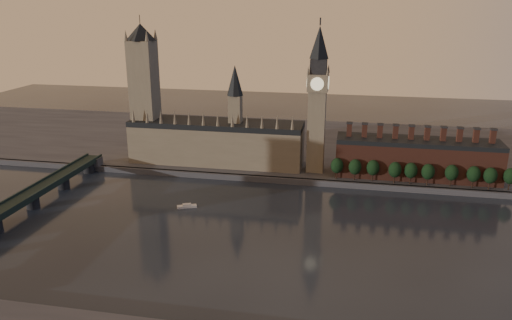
{
  "coord_description": "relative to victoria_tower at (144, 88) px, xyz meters",
  "views": [
    {
      "loc": [
        34.03,
        -234.65,
        121.16
      ],
      "look_at": [
        -22.74,
        55.0,
        27.12
      ],
      "focal_mm": 35.0,
      "sensor_mm": 36.0,
      "label": 1
    }
  ],
  "objects": [
    {
      "name": "chimney_block",
      "position": [
        200.0,
        -5.0,
        -41.27
      ],
      "size": [
        110.0,
        25.0,
        37.0
      ],
      "color": "brown",
      "rests_on": "north_bank"
    },
    {
      "name": "westminster_bridge",
      "position": [
        -35.0,
        -117.7,
        -51.65
      ],
      "size": [
        14.0,
        200.0,
        11.55
      ],
      "color": "black",
      "rests_on": "ground"
    },
    {
      "name": "big_ben",
      "position": [
        130.0,
        -5.0,
        -2.26
      ],
      "size": [
        15.0,
        15.0,
        107.0
      ],
      "color": "#786B55",
      "rests_on": "north_bank"
    },
    {
      "name": "embankment_tree_2",
      "position": [
        170.33,
        -19.65,
        -45.62
      ],
      "size": [
        8.6,
        8.6,
        14.88
      ],
      "color": "black",
      "rests_on": "north_bank"
    },
    {
      "name": "river_boat",
      "position": [
        57.6,
        -79.29,
        -58.17
      ],
      "size": [
        12.31,
        7.78,
        2.38
      ],
      "rotation": [
        0.0,
        0.0,
        0.4
      ],
      "color": "silver",
      "rests_on": "ground"
    },
    {
      "name": "palace_of_westminster",
      "position": [
        55.59,
        -0.09,
        -37.46
      ],
      "size": [
        130.0,
        30.3,
        74.0
      ],
      "color": "#786B55",
      "rests_on": "north_bank"
    },
    {
      "name": "north_bank",
      "position": [
        120.0,
        63.04,
        -57.09
      ],
      "size": [
        900.0,
        182.0,
        4.0
      ],
      "color": "#4C4C52",
      "rests_on": "ground"
    },
    {
      "name": "embankment_tree_1",
      "position": [
        158.35,
        -20.27,
        -45.62
      ],
      "size": [
        8.6,
        8.6,
        14.88
      ],
      "color": "black",
      "rests_on": "north_bank"
    },
    {
      "name": "embankment_tree_3",
      "position": [
        184.72,
        -21.1,
        -45.62
      ],
      "size": [
        8.6,
        8.6,
        14.88
      ],
      "color": "black",
      "rests_on": "north_bank"
    },
    {
      "name": "ground",
      "position": [
        120.0,
        -115.0,
        -59.09
      ],
      "size": [
        900.0,
        900.0,
        0.0
      ],
      "primitive_type": "plane",
      "color": "black",
      "rests_on": "ground"
    },
    {
      "name": "embankment_tree_7",
      "position": [
        234.64,
        -20.35,
        -45.62
      ],
      "size": [
        8.6,
        8.6,
        14.88
      ],
      "color": "black",
      "rests_on": "north_bank"
    },
    {
      "name": "embankment_tree_6",
      "position": [
        221.04,
        -20.1,
        -45.62
      ],
      "size": [
        8.6,
        8.6,
        14.88
      ],
      "color": "black",
      "rests_on": "north_bank"
    },
    {
      "name": "victoria_tower",
      "position": [
        0.0,
        0.0,
        0.0
      ],
      "size": [
        24.0,
        24.0,
        108.0
      ],
      "color": "#786B55",
      "rests_on": "north_bank"
    },
    {
      "name": "embankment_tree_8",
      "position": [
        244.68,
        -21.29,
        -45.62
      ],
      "size": [
        8.6,
        8.6,
        14.88
      ],
      "color": "black",
      "rests_on": "north_bank"
    },
    {
      "name": "embankment_tree_4",
      "position": [
        195.02,
        -20.7,
        -45.62
      ],
      "size": [
        8.6,
        8.6,
        14.88
      ],
      "color": "black",
      "rests_on": "north_bank"
    },
    {
      "name": "embankment_tree_0",
      "position": [
        146.16,
        -19.89,
        -45.62
      ],
      "size": [
        8.6,
        8.6,
        14.88
      ],
      "color": "black",
      "rests_on": "north_bank"
    },
    {
      "name": "embankment_tree_5",
      "position": [
        205.98,
        -21.23,
        -45.62
      ],
      "size": [
        8.6,
        8.6,
        14.88
      ],
      "color": "black",
      "rests_on": "north_bank"
    },
    {
      "name": "embankment_tree_9",
      "position": [
        257.09,
        -20.07,
        -45.62
      ],
      "size": [
        8.6,
        8.6,
        14.88
      ],
      "color": "black",
      "rests_on": "north_bank"
    }
  ]
}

